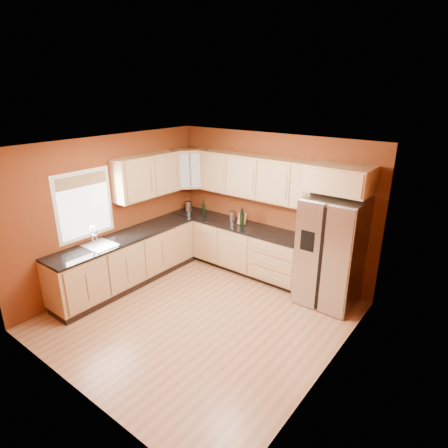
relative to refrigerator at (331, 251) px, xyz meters
The scene contains 23 objects.
floor 2.29m from the refrigerator, 129.72° to the right, with size 4.00×4.00×0.00m, color #925D38.
ceiling 2.72m from the refrigerator, 129.72° to the right, with size 4.00×4.00×0.00m, color white.
wall_back 1.46m from the refrigerator, 164.48° to the left, with size 4.00×0.04×2.60m, color maroon.
wall_front 3.89m from the refrigerator, 110.43° to the right, with size 4.00×0.04×2.60m, color maroon.
wall_left 3.75m from the refrigerator, 154.12° to the right, with size 0.04×4.00×2.60m, color maroon.
wall_right 1.80m from the refrigerator, 68.20° to the right, with size 0.04×4.00×2.60m, color maroon.
base_cabinets_back 1.95m from the refrigerator, behind, with size 2.90×0.60×0.88m, color #9D834C.
base_cabinets_left 3.49m from the refrigerator, 151.95° to the right, with size 0.60×2.80×0.88m, color #9D834C.
countertop_back 1.90m from the refrigerator, behind, with size 2.90×0.62×0.04m, color black.
countertop_left 3.45m from the refrigerator, 151.87° to the right, with size 0.62×2.80×0.04m, color black.
upper_cabinets_back 1.87m from the refrigerator, behind, with size 2.30×0.33×0.75m, color #9D834C.
upper_cabinets_left 3.44m from the refrigerator, 164.22° to the right, with size 0.33×1.35×0.75m, color #9D834C.
corner_upper_cabinet 3.16m from the refrigerator, behind, with size 0.62×0.33×0.75m, color #9D834C.
over_fridge_cabinet 1.16m from the refrigerator, 90.00° to the left, with size 0.92×0.60×0.40m, color #9D834C.
refrigerator is the anchor object (origin of this frame).
window 4.01m from the refrigerator, 147.46° to the right, with size 0.03×0.90×1.00m, color white.
sink_faucet 3.71m from the refrigerator, 145.05° to the right, with size 0.50×0.42×0.30m, color silver, non-canonical shape.
canister_left 3.11m from the refrigerator, behind, with size 0.13×0.13×0.21m, color #B4B4B9.
canister_right 2.03m from the refrigerator, behind, with size 0.13×0.13×0.21m, color #B4B4B9.
wine_bottle_a 1.74m from the refrigerator, behind, with size 0.08×0.08×0.35m, color black, non-canonical shape.
wine_bottle_b 2.71m from the refrigerator, behind, with size 0.07×0.07×0.32m, color black, non-canonical shape.
knife_block 1.79m from the refrigerator, behind, with size 0.11×0.10×0.23m, color tan.
soap_dispenser 0.56m from the refrigerator, behind, with size 0.06×0.06×0.17m, color white.
Camera 1 is at (3.31, -3.68, 3.33)m, focal length 30.00 mm.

